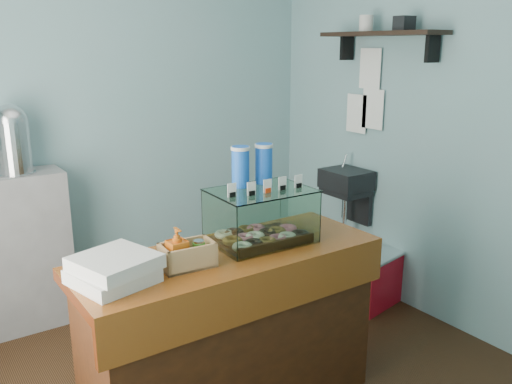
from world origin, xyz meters
TOP-DOWN VIEW (x-y plane):
  - ground at (0.00, 0.00)m, footprint 3.50×3.50m
  - room_shell at (0.03, 0.01)m, footprint 3.54×3.04m
  - counter at (0.00, -0.25)m, footprint 1.60×0.60m
  - display_case at (0.23, -0.18)m, footprint 0.54×0.40m
  - condiment_crate at (-0.28, -0.30)m, footprint 0.26×0.17m
  - pastry_boxes at (-0.61, -0.27)m, footprint 0.40×0.40m
  - coffee_urn at (-0.69, 1.31)m, footprint 0.25×0.25m
  - red_cooler at (1.51, 0.19)m, footprint 0.53×0.44m

SIDE VIEW (x-z plane):
  - ground at x=0.00m, z-range 0.00..0.00m
  - red_cooler at x=1.51m, z-range 0.00..0.41m
  - counter at x=0.00m, z-range 0.01..0.91m
  - pastry_boxes at x=-0.61m, z-range 0.90..1.03m
  - condiment_crate at x=-0.28m, z-range 0.87..1.08m
  - display_case at x=0.23m, z-range 0.81..1.31m
  - coffee_urn at x=-0.69m, z-range 1.11..1.57m
  - room_shell at x=0.03m, z-range 0.30..3.12m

